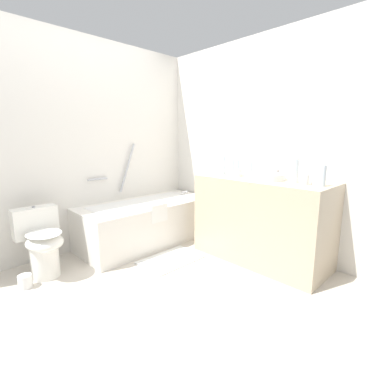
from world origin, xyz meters
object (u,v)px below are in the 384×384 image
(water_bottle_0, at_px, (249,168))
(bath_mat, at_px, (171,259))
(sink_faucet, at_px, (278,174))
(toilet_paper_roll, at_px, (25,282))
(water_bottle_2, at_px, (223,165))
(drinking_glass_2, at_px, (238,173))
(water_bottle_4, at_px, (322,176))
(sink_basin, at_px, (268,176))
(drinking_glass_0, at_px, (315,180))
(bathtub, at_px, (147,220))
(drinking_glass_1, at_px, (305,179))
(toilet, at_px, (42,242))
(water_bottle_1, at_px, (237,168))
(water_bottle_5, at_px, (295,171))
(water_bottle_3, at_px, (232,166))

(water_bottle_0, xyz_separation_m, bath_mat, (-0.71, 0.47, -0.96))
(sink_faucet, xyz_separation_m, toilet_paper_roll, (-2.16, 1.18, -0.86))
(sink_faucet, height_order, water_bottle_2, water_bottle_2)
(water_bottle_0, relative_size, drinking_glass_2, 2.20)
(water_bottle_0, xyz_separation_m, water_bottle_4, (-0.06, -0.78, 0.00))
(sink_basin, height_order, sink_faucet, sink_faucet)
(sink_faucet, height_order, drinking_glass_0, drinking_glass_0)
(bathtub, xyz_separation_m, drinking_glass_1, (0.50, -1.72, 0.65))
(bathtub, height_order, drinking_glass_2, bathtub)
(water_bottle_4, xyz_separation_m, bath_mat, (-0.65, 1.25, -0.97))
(toilet, height_order, water_bottle_0, water_bottle_0)
(drinking_glass_1, distance_m, bath_mat, 1.58)
(water_bottle_1, xyz_separation_m, drinking_glass_2, (-0.06, -0.06, -0.04))
(drinking_glass_1, bearing_deg, water_bottle_1, 87.71)
(water_bottle_0, bearing_deg, bathtub, 117.57)
(water_bottle_0, bearing_deg, drinking_glass_2, 142.20)
(toilet_paper_roll, bearing_deg, toilet, 31.75)
(sink_faucet, xyz_separation_m, drinking_glass_2, (-0.27, 0.31, 0.01))
(water_bottle_5, bearing_deg, drinking_glass_1, -114.75)
(water_bottle_2, distance_m, water_bottle_3, 0.11)
(sink_faucet, xyz_separation_m, water_bottle_3, (-0.20, 0.44, 0.06))
(water_bottle_0, bearing_deg, drinking_glass_1, -96.29)
(toilet, height_order, water_bottle_4, water_bottle_4)
(water_bottle_1, height_order, drinking_glass_0, water_bottle_1)
(sink_faucet, bearing_deg, drinking_glass_2, 131.06)
(bath_mat, bearing_deg, water_bottle_5, -54.63)
(sink_faucet, relative_size, drinking_glass_2, 1.73)
(toilet, xyz_separation_m, bath_mat, (1.07, -0.59, -0.33))
(drinking_glass_0, distance_m, drinking_glass_1, 0.09)
(water_bottle_4, bearing_deg, bathtub, 105.29)
(water_bottle_1, distance_m, water_bottle_3, 0.08)
(water_bottle_4, bearing_deg, water_bottle_5, 80.56)
(sink_basin, height_order, water_bottle_3, water_bottle_3)
(drinking_glass_1, height_order, toilet_paper_roll, drinking_glass_1)
(drinking_glass_2, xyz_separation_m, bath_mat, (-0.62, 0.39, -0.92))
(toilet, relative_size, water_bottle_2, 2.86)
(water_bottle_5, bearing_deg, water_bottle_1, 92.28)
(sink_faucet, relative_size, toilet_paper_roll, 1.28)
(bathtub, distance_m, water_bottle_1, 1.29)
(water_bottle_1, distance_m, bath_mat, 1.22)
(water_bottle_1, distance_m, water_bottle_2, 0.18)
(bathtub, distance_m, water_bottle_5, 1.84)
(water_bottle_1, height_order, water_bottle_5, water_bottle_5)
(toilet, relative_size, bath_mat, 1.01)
(bathtub, xyz_separation_m, drinking_glass_0, (0.56, -1.79, 0.65))
(water_bottle_3, bearing_deg, drinking_glass_1, -93.18)
(drinking_glass_1, relative_size, drinking_glass_2, 1.06)
(toilet, xyz_separation_m, sink_faucet, (1.96, -1.30, 0.58))
(sink_basin, distance_m, drinking_glass_0, 0.46)
(bathtub, relative_size, water_bottle_4, 8.11)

